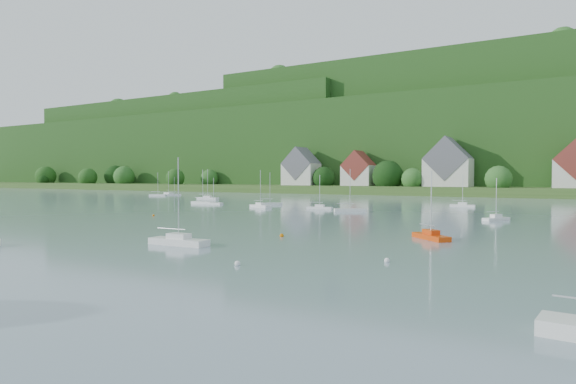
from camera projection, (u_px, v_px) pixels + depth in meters
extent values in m
cube|color=#365620|center=(442.00, 190.00, 192.71)|extent=(600.00, 60.00, 3.00)
cube|color=#1F4516|center=(477.00, 151.00, 256.75)|extent=(620.00, 160.00, 40.00)
cube|color=#1F4516|center=(227.00, 150.00, 319.74)|extent=(200.00, 120.00, 52.00)
cube|color=#1F4516|center=(497.00, 134.00, 247.13)|extent=(240.00, 130.00, 60.00)
sphere|color=#245921|center=(124.00, 177.00, 263.59)|extent=(11.19, 11.19, 11.19)
sphere|color=#245921|center=(209.00, 178.00, 240.02)|extent=(8.61, 8.61, 8.61)
sphere|color=#1D4D17|center=(175.00, 178.00, 236.46)|extent=(9.03, 9.03, 9.03)
sphere|color=#245921|center=(412.00, 179.00, 182.14)|extent=(8.19, 8.19, 8.19)
sphere|color=#245921|center=(307.00, 180.00, 206.94)|extent=(6.49, 6.49, 6.49)
sphere|color=#1D4D17|center=(46.00, 176.00, 297.78)|extent=(11.94, 11.94, 11.94)
sphere|color=#245921|center=(498.00, 179.00, 163.64)|extent=(8.73, 8.73, 8.73)
sphere|color=black|center=(324.00, 178.00, 202.63)|extent=(9.32, 9.32, 9.32)
sphere|color=black|center=(123.00, 178.00, 273.24)|extent=(9.50, 9.50, 9.50)
sphere|color=black|center=(115.00, 176.00, 274.05)|extent=(11.91, 11.91, 11.91)
sphere|color=#1D4D17|center=(88.00, 177.00, 267.43)|extent=(9.91, 9.91, 9.91)
sphere|color=black|center=(44.00, 179.00, 294.10)|extent=(6.16, 6.16, 6.16)
sphere|color=black|center=(388.00, 176.00, 189.41)|extent=(11.92, 11.92, 11.92)
sphere|color=#245921|center=(236.00, 95.00, 276.44)|extent=(10.52, 10.52, 10.52)
sphere|color=#245921|center=(119.00, 109.00, 335.51)|extent=(13.75, 13.75, 13.75)
sphere|color=#1D4D17|center=(321.00, 99.00, 288.28)|extent=(10.29, 10.29, 10.29)
sphere|color=black|center=(177.00, 110.00, 337.64)|extent=(10.31, 10.31, 10.31)
sphere|color=black|center=(168.00, 104.00, 308.71)|extent=(8.14, 8.14, 8.14)
sphere|color=#245921|center=(196.00, 110.00, 335.11)|extent=(7.15, 7.15, 7.15)
sphere|color=black|center=(123.00, 115.00, 364.67)|extent=(11.66, 11.66, 11.66)
sphere|color=black|center=(337.00, 94.00, 270.00)|extent=(7.18, 7.18, 7.18)
sphere|color=#245921|center=(175.00, 99.00, 289.94)|extent=(8.89, 8.89, 8.89)
sphere|color=#1D4D17|center=(93.00, 109.00, 331.59)|extent=(7.77, 7.77, 7.77)
sphere|color=black|center=(170.00, 110.00, 335.64)|extent=(9.97, 9.97, 9.97)
sphere|color=#1D4D17|center=(565.00, 54.00, 218.30)|extent=(12.83, 12.83, 12.83)
sphere|color=#245921|center=(382.00, 70.00, 247.51)|extent=(8.18, 8.18, 8.18)
sphere|color=#1D4D17|center=(482.00, 74.00, 258.97)|extent=(12.73, 12.73, 12.73)
sphere|color=#245921|center=(563.00, 42.00, 197.97)|extent=(11.95, 11.95, 11.95)
sphere|color=#245921|center=(389.00, 83.00, 278.84)|extent=(7.07, 7.07, 7.07)
sphere|color=black|center=(458.00, 62.00, 230.00)|extent=(8.21, 8.21, 8.21)
sphere|color=#245921|center=(429.00, 74.00, 260.29)|extent=(12.24, 12.24, 12.24)
sphere|color=#245921|center=(280.00, 78.00, 270.24)|extent=(13.65, 13.65, 13.65)
sphere|color=#1D4D17|center=(394.00, 110.00, 265.26)|extent=(12.01, 12.01, 12.01)
sphere|color=black|center=(469.00, 106.00, 255.53)|extent=(15.72, 15.72, 15.72)
sphere|color=#1D4D17|center=(498.00, 105.00, 244.47)|extent=(10.54, 10.54, 10.54)
sphere|color=#1D4D17|center=(212.00, 130.00, 374.42)|extent=(8.18, 8.18, 8.18)
sphere|color=black|center=(223.00, 128.00, 357.83)|extent=(8.74, 8.74, 8.74)
sphere|color=black|center=(186.00, 125.00, 347.67)|extent=(15.38, 15.38, 15.38)
cube|color=silver|center=(301.00, 174.00, 209.20)|extent=(14.00, 10.00, 9.00)
cube|color=#5D5C64|center=(301.00, 164.00, 209.07)|extent=(14.00, 10.40, 14.00)
cube|color=silver|center=(359.00, 176.00, 198.27)|extent=(12.00, 9.00, 8.00)
cube|color=maroon|center=(359.00, 166.00, 198.15)|extent=(12.00, 9.36, 12.00)
cube|color=silver|center=(448.00, 173.00, 179.64)|extent=(16.00, 11.00, 10.00)
cube|color=#5D5C64|center=(448.00, 159.00, 179.48)|extent=(16.00, 11.44, 16.00)
cube|color=silver|center=(576.00, 174.00, 157.65)|extent=(13.00, 10.00, 9.00)
cube|color=maroon|center=(576.00, 159.00, 157.52)|extent=(13.00, 10.40, 13.00)
cube|color=white|center=(179.00, 242.00, 47.62)|extent=(6.27, 1.95, 0.62)
cube|color=white|center=(179.00, 236.00, 47.60)|extent=(2.21, 1.29, 0.50)
cylinder|color=silver|center=(178.00, 198.00, 47.49)|extent=(0.10, 0.10, 7.76)
cylinder|color=silver|center=(171.00, 229.00, 48.03)|extent=(3.42, 0.20, 0.08)
cube|color=#E14008|center=(431.00, 237.00, 51.91)|extent=(4.81, 4.73, 0.53)
cube|color=#E14008|center=(431.00, 232.00, 51.90)|extent=(2.04, 2.03, 0.50)
cylinder|color=silver|center=(431.00, 203.00, 51.80)|extent=(0.10, 0.10, 6.59)
cylinder|color=silver|center=(427.00, 225.00, 52.64)|extent=(2.14, 2.08, 0.08)
sphere|color=white|center=(237.00, 265.00, 36.71)|extent=(0.44, 0.44, 0.44)
sphere|color=orange|center=(282.00, 237.00, 54.18)|extent=(0.45, 0.45, 0.45)
sphere|color=orange|center=(153.00, 216.00, 82.76)|extent=(0.38, 0.38, 0.38)
sphere|color=white|center=(387.00, 262.00, 38.08)|extent=(0.43, 0.43, 0.43)
cube|color=white|center=(350.00, 210.00, 93.30)|extent=(5.86, 4.68, 0.59)
cylinder|color=silver|center=(350.00, 189.00, 93.18)|extent=(0.10, 0.10, 7.42)
cylinder|color=silver|center=(345.00, 204.00, 93.21)|extent=(2.76, 1.88, 0.08)
cube|color=white|center=(208.00, 199.00, 141.92)|extent=(6.60, 2.44, 0.65)
cube|color=white|center=(208.00, 197.00, 141.90)|extent=(2.37, 1.48, 0.50)
cylinder|color=silver|center=(208.00, 183.00, 141.79)|extent=(0.10, 0.10, 8.06)
cylinder|color=silver|center=(205.00, 194.00, 142.29)|extent=(3.54, 0.44, 0.08)
cube|color=white|center=(174.00, 195.00, 175.93)|extent=(4.41, 4.14, 0.47)
cylinder|color=silver|center=(174.00, 186.00, 175.83)|extent=(0.10, 0.10, 5.92)
cylinder|color=silver|center=(172.00, 191.00, 175.75)|extent=(1.99, 1.79, 0.08)
cube|color=white|center=(496.00, 219.00, 74.09)|extent=(3.50, 4.71, 0.47)
cube|color=white|center=(496.00, 216.00, 74.07)|extent=(1.62, 1.88, 0.50)
cylinder|color=silver|center=(496.00, 198.00, 73.99)|extent=(0.10, 0.10, 5.86)
cylinder|color=silver|center=(493.00, 212.00, 73.71)|extent=(1.37, 2.27, 0.08)
cube|color=white|center=(214.00, 203.00, 117.59)|extent=(4.68, 1.40, 0.46)
cylinder|color=silver|center=(214.00, 190.00, 117.50)|extent=(0.10, 0.10, 5.81)
cylinder|color=silver|center=(211.00, 199.00, 117.90)|extent=(2.56, 0.14, 0.08)
cube|color=white|center=(270.00, 204.00, 114.85)|extent=(5.30, 4.77, 0.56)
cylinder|color=silver|center=(270.00, 188.00, 114.74)|extent=(0.10, 0.10, 6.98)
cylinder|color=silver|center=(266.00, 199.00, 114.68)|extent=(2.42, 2.02, 0.08)
cube|color=white|center=(320.00, 208.00, 99.76)|extent=(5.29, 2.29, 0.51)
cube|color=white|center=(320.00, 206.00, 99.75)|extent=(1.94, 1.30, 0.50)
cylinder|color=silver|center=(320.00, 191.00, 99.66)|extent=(0.10, 0.10, 6.41)
cylinder|color=silver|center=(316.00, 202.00, 100.00)|extent=(2.79, 0.56, 0.08)
cube|color=white|center=(158.00, 195.00, 169.24)|extent=(6.14, 3.45, 0.59)
cylinder|color=silver|center=(158.00, 183.00, 169.11)|extent=(0.10, 0.10, 7.40)
cylinder|color=silver|center=(156.00, 192.00, 169.38)|extent=(3.11, 1.11, 0.08)
cube|color=white|center=(203.00, 203.00, 119.55)|extent=(6.15, 1.84, 0.61)
cylinder|color=silver|center=(203.00, 186.00, 119.43)|extent=(0.10, 0.10, 7.64)
cylinder|color=silver|center=(200.00, 198.00, 120.00)|extent=(3.36, 0.15, 0.08)
cube|color=white|center=(260.00, 206.00, 105.30)|extent=(6.05, 3.65, 0.59)
cube|color=white|center=(260.00, 204.00, 105.28)|extent=(2.33, 1.81, 0.50)
cylinder|color=silver|center=(260.00, 188.00, 105.18)|extent=(0.10, 0.10, 7.32)
cylinder|color=silver|center=(258.00, 200.00, 105.95)|extent=(3.03, 1.24, 0.08)
cube|color=white|center=(463.00, 206.00, 107.83)|extent=(5.26, 1.74, 0.52)
cube|color=white|center=(463.00, 203.00, 107.82)|extent=(1.87, 1.12, 0.50)
cylinder|color=silver|center=(463.00, 190.00, 107.73)|extent=(0.10, 0.10, 6.48)
cylinder|color=silver|center=(459.00, 200.00, 108.16)|extent=(2.85, 0.24, 0.08)
cube|color=white|center=(169.00, 193.00, 186.53)|extent=(6.42, 4.49, 0.63)
cylinder|color=silver|center=(168.00, 182.00, 186.40)|extent=(0.10, 0.10, 7.90)
cylinder|color=silver|center=(168.00, 190.00, 187.29)|extent=(3.12, 1.68, 0.08)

